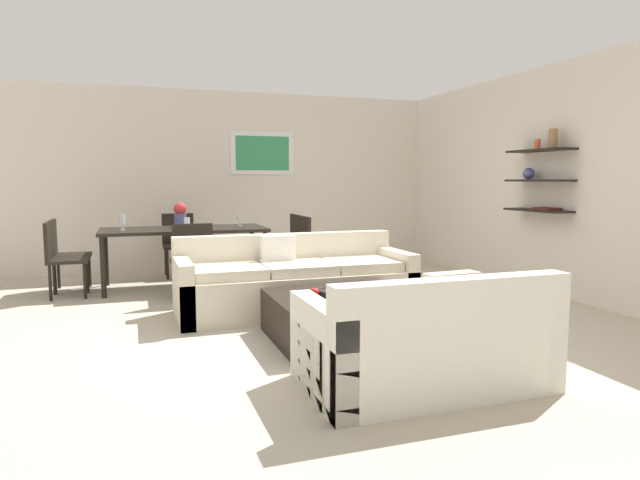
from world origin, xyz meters
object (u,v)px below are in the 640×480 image
(sofa_beige, at_px, (294,283))
(dining_table, at_px, (184,233))
(dining_chair_right_far, at_px, (288,242))
(decorative_bowl, at_px, (341,293))
(dining_chair_foot, at_px, (192,256))
(coffee_table, at_px, (348,317))
(centerpiece_vase, at_px, (180,215))
(apple_on_coffee_table, at_px, (315,293))
(candle_jar, at_px, (388,292))
(wine_glass_left_far, at_px, (122,218))
(wine_glass_foot, at_px, (187,222))
(loveseat_white, at_px, (425,343))
(dining_chair_right_near, at_px, (296,245))
(dining_chair_left_far, at_px, (64,250))
(wine_glass_right_far, at_px, (240,218))
(wine_glass_left_near, at_px, (122,221))
(dining_chair_head, at_px, (179,240))
(dining_chair_left_near, at_px, (60,254))

(sofa_beige, height_order, dining_table, sofa_beige)
(dining_chair_right_far, bearing_deg, decorative_bowl, -97.35)
(dining_table, distance_m, dining_chair_foot, 0.89)
(coffee_table, height_order, dining_chair_foot, dining_chair_foot)
(coffee_table, bearing_deg, centerpiece_vase, 111.32)
(apple_on_coffee_table, bearing_deg, candle_jar, -12.08)
(sofa_beige, distance_m, wine_glass_left_far, 2.57)
(decorative_bowl, distance_m, wine_glass_foot, 2.72)
(loveseat_white, xyz_separation_m, dining_chair_foot, (-1.17, 3.17, 0.21))
(coffee_table, distance_m, dining_chair_right_near, 2.68)
(sofa_beige, bearing_deg, candle_jar, -69.60)
(decorative_bowl, height_order, wine_glass_foot, wine_glass_foot)
(dining_chair_right_far, bearing_deg, centerpiece_vase, -173.88)
(dining_chair_left_far, bearing_deg, loveseat_white, -58.63)
(dining_chair_right_near, relative_size, dining_chair_right_far, 1.00)
(coffee_table, height_order, decorative_bowl, decorative_bowl)
(dining_table, relative_size, centerpiece_vase, 6.27)
(apple_on_coffee_table, distance_m, dining_table, 2.98)
(dining_chair_foot, bearing_deg, sofa_beige, -42.82)
(candle_jar, relative_size, dining_chair_foot, 0.08)
(dining_table, bearing_deg, sofa_beige, -61.59)
(centerpiece_vase, bearing_deg, wine_glass_right_far, 4.66)
(dining_chair_foot, distance_m, centerpiece_vase, 1.01)
(dining_table, distance_m, wine_glass_left_near, 0.76)
(dining_chair_head, bearing_deg, decorative_bowl, -74.76)
(wine_glass_left_far, bearing_deg, dining_chair_right_near, -8.52)
(decorative_bowl, distance_m, wine_glass_right_far, 3.04)
(wine_glass_foot, bearing_deg, wine_glass_left_near, 158.56)
(coffee_table, distance_m, dining_chair_right_far, 3.09)
(wine_glass_left_near, distance_m, centerpiece_vase, 0.72)
(wine_glass_foot, relative_size, wine_glass_right_far, 1.13)
(coffee_table, height_order, apple_on_coffee_table, apple_on_coffee_table)
(sofa_beige, height_order, dining_chair_right_near, dining_chair_right_near)
(dining_chair_head, bearing_deg, centerpiece_vase, -92.65)
(dining_chair_left_far, relative_size, dining_chair_right_far, 1.00)
(dining_chair_right_far, relative_size, wine_glass_right_far, 6.19)
(wine_glass_foot, relative_size, wine_glass_left_far, 0.85)
(wine_glass_foot, bearing_deg, apple_on_coffee_table, -72.07)
(apple_on_coffee_table, bearing_deg, wine_glass_right_far, 91.16)
(candle_jar, bearing_deg, dining_chair_right_far, 89.72)
(dining_chair_foot, bearing_deg, dining_chair_left_far, 142.84)
(candle_jar, bearing_deg, dining_chair_right_near, 89.68)
(dining_chair_head, bearing_deg, dining_chair_foot, -90.00)
(sofa_beige, distance_m, coffee_table, 1.12)
(decorative_bowl, bearing_deg, dining_table, 109.52)
(decorative_bowl, relative_size, wine_glass_left_far, 2.03)
(wine_glass_foot, height_order, wine_glass_right_far, wine_glass_foot)
(dining_chair_head, relative_size, dining_chair_left_near, 1.00)
(dining_chair_left_near, xyz_separation_m, dining_chair_foot, (1.42, -0.66, 0.00))
(loveseat_white, height_order, dining_chair_right_near, dining_chair_right_near)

